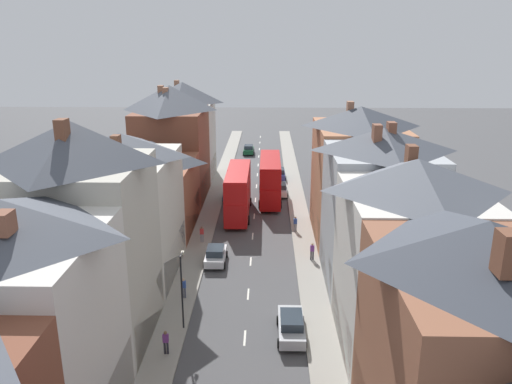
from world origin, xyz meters
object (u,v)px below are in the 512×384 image
(pedestrian_near_right, at_px, (166,341))
(street_lamp, at_px, (182,286))
(car_near_silver, at_px, (216,255))
(car_parked_left_b, at_px, (249,150))
(pedestrian_far_left, at_px, (202,234))
(double_decker_bus_lead, at_px, (238,191))
(car_parked_right_a, at_px, (231,193))
(pedestrian_mid_left, at_px, (184,287))
(car_parked_left_a, at_px, (280,189))
(pedestrian_far_right, at_px, (295,223))
(car_mid_white, at_px, (291,325))
(pedestrian_mid_right, at_px, (312,250))
(car_mid_black, at_px, (279,174))
(double_decker_bus_mid_street, at_px, (270,178))

(pedestrian_near_right, bearing_deg, street_lamp, 79.11)
(car_near_silver, bearing_deg, car_parked_left_b, 88.32)
(pedestrian_far_left, bearing_deg, pedestrian_near_right, -89.89)
(double_decker_bus_lead, distance_m, pedestrian_far_left, 9.02)
(car_parked_right_a, bearing_deg, pedestrian_mid_left, -94.08)
(pedestrian_far_left, bearing_deg, car_parked_left_a, 63.54)
(car_parked_left_b, distance_m, pedestrian_far_right, 37.23)
(car_parked_left_a, relative_size, pedestrian_mid_left, 2.67)
(pedestrian_far_right, bearing_deg, car_mid_white, -93.84)
(pedestrian_mid_right, xyz_separation_m, street_lamp, (-9.75, -11.12, 2.21))
(pedestrian_near_right, relative_size, pedestrian_mid_left, 1.00)
(car_mid_black, height_order, street_lamp, street_lamp)
(car_parked_right_a, xyz_separation_m, car_parked_left_b, (1.30, 25.62, 0.02))
(car_near_silver, distance_m, street_lamp, 10.85)
(car_near_silver, xyz_separation_m, pedestrian_far_left, (-1.79, 4.45, 0.24))
(pedestrian_far_left, bearing_deg, pedestrian_far_right, 18.34)
(car_near_silver, relative_size, car_mid_black, 0.92)
(car_parked_left_b, xyz_separation_m, pedestrian_mid_right, (7.30, -43.62, 0.22))
(car_parked_left_a, xyz_separation_m, pedestrian_far_right, (1.26, -12.98, 0.23))
(car_mid_white, height_order, pedestrian_near_right, pedestrian_near_right)
(pedestrian_mid_right, bearing_deg, car_parked_left_a, 96.89)
(street_lamp, bearing_deg, car_mid_white, -5.99)
(pedestrian_mid_right, bearing_deg, pedestrian_near_right, -126.01)
(car_mid_black, height_order, pedestrian_mid_left, pedestrian_mid_left)
(pedestrian_mid_right, relative_size, pedestrian_far_right, 1.00)
(car_parked_left_b, height_order, car_mid_white, car_mid_white)
(car_parked_right_a, bearing_deg, pedestrian_far_right, -56.11)
(pedestrian_near_right, height_order, pedestrian_mid_right, same)
(double_decker_bus_mid_street, distance_m, street_lamp, 29.37)
(car_near_silver, distance_m, pedestrian_far_left, 4.80)
(pedestrian_mid_right, relative_size, street_lamp, 0.29)
(car_near_silver, xyz_separation_m, pedestrian_mid_left, (-1.79, -6.48, 0.24))
(car_parked_left_a, distance_m, street_lamp, 31.96)
(pedestrian_mid_left, distance_m, pedestrian_mid_right, 12.58)
(double_decker_bus_lead, height_order, car_mid_black, double_decker_bus_lead)
(double_decker_bus_mid_street, distance_m, car_parked_right_a, 5.31)
(double_decker_bus_lead, bearing_deg, car_parked_left_b, 89.98)
(car_mid_white, bearing_deg, pedestrian_far_right, 86.16)
(double_decker_bus_mid_street, xyz_separation_m, pedestrian_mid_right, (3.71, -17.62, -1.78))
(car_parked_left_b, distance_m, pedestrian_near_right, 57.94)
(pedestrian_mid_left, distance_m, street_lamp, 4.63)
(pedestrian_mid_right, bearing_deg, car_parked_left_b, 99.50)
(car_mid_black, relative_size, street_lamp, 0.77)
(car_near_silver, xyz_separation_m, car_parked_left_a, (6.20, 20.50, 0.01))
(pedestrian_mid_left, bearing_deg, pedestrian_mid_right, 34.34)
(double_decker_bus_lead, height_order, car_mid_white, double_decker_bus_lead)
(pedestrian_far_right, bearing_deg, car_parked_left_a, 95.54)
(double_decker_bus_lead, bearing_deg, car_parked_left_a, 57.68)
(car_mid_white, xyz_separation_m, pedestrian_far_left, (-7.99, 15.73, 0.22))
(car_parked_left_a, bearing_deg, car_near_silver, -106.83)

